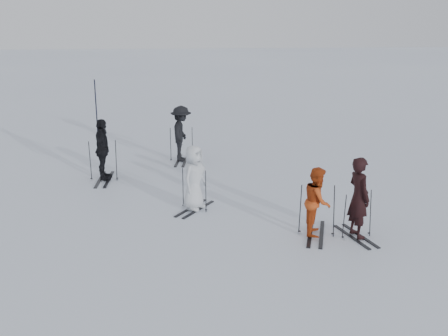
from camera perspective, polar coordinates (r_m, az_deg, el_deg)
name	(u,v)px	position (r m, az deg, el deg)	size (l,w,h in m)	color
ground	(227,216)	(14.56, 0.33, -4.87)	(120.00, 120.00, 0.00)	silver
skier_near_dark	(359,198)	(13.31, 13.52, -3.02)	(0.70, 0.46, 1.91)	black
skier_red	(317,202)	(13.30, 9.47, -3.44)	(0.79, 0.61, 1.62)	#B33F14
skier_grey	(194,178)	(14.77, -3.06, -1.06)	(0.84, 0.55, 1.72)	silver
skier_uphill_left	(103,150)	(17.66, -12.23, 1.75)	(1.11, 0.46, 1.90)	black
skier_uphill_far	(181,134)	(19.48, -4.36, 3.44)	(1.24, 0.71, 1.92)	black
skis_near_dark	(358,214)	(13.43, 13.41, -4.56)	(0.83, 1.57, 1.15)	black
skis_red	(317,209)	(13.36, 9.43, -4.14)	(0.93, 1.75, 1.28)	black
skis_grey	(194,189)	(14.85, -3.04, -2.11)	(0.84, 1.58, 1.15)	black
skis_uphill_left	(103,160)	(17.73, -12.18, 0.82)	(0.95, 1.79, 1.30)	black
skis_uphill_far	(181,144)	(19.56, -4.34, 2.47)	(0.90, 1.70, 1.24)	black
piste_marker	(96,107)	(24.44, -12.87, 6.11)	(0.05, 0.05, 2.28)	black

